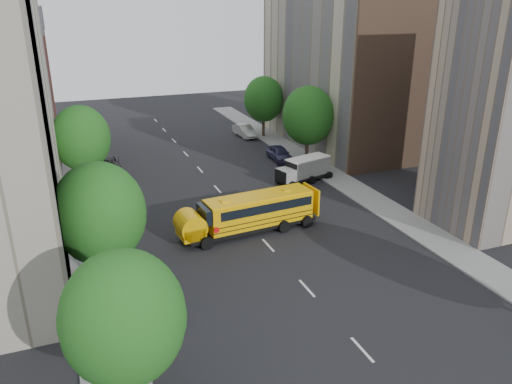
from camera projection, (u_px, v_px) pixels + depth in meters
ground at (258, 234)px, 36.58m from camera, size 120.00×120.00×0.00m
sidewalk_left at (89, 230)px, 37.01m from camera, size 3.00×80.00×0.12m
sidewalk_right at (356, 190)px, 44.81m from camera, size 3.00×80.00×0.12m
lane_markings at (217, 189)px, 45.28m from camera, size 0.15×64.00×0.01m
building_left_redbrick at (2, 97)px, 52.52m from camera, size 10.00×15.00×13.00m
building_right_far at (340, 66)px, 56.87m from camera, size 10.00×22.00×18.00m
building_right_sidewall at (399, 80)px, 47.29m from camera, size 10.10×0.30×18.00m
street_tree_0 at (124, 318)px, 19.01m from camera, size 4.80×4.80×7.41m
street_tree_1 at (100, 214)px, 27.60m from camera, size 5.12×5.12×7.90m
street_tree_2 at (81, 138)px, 43.31m from camera, size 4.99×4.99×7.71m
street_tree_4 at (308, 116)px, 50.68m from camera, size 5.25×5.25×8.10m
street_tree_5 at (264, 99)px, 61.25m from camera, size 4.86×4.86×7.51m
school_bus at (249, 212)px, 36.35m from camera, size 10.20×3.24×2.83m
safari_truck at (304, 169)px, 46.80m from camera, size 5.61×3.22×2.28m
parked_car_0 at (156, 302)px, 26.92m from camera, size 2.02×4.64×1.56m
parked_car_1 at (116, 191)px, 42.85m from camera, size 1.62×4.43×1.45m
parked_car_2 at (106, 163)px, 50.00m from camera, size 2.83×5.65×1.53m
parked_car_4 at (280, 154)px, 53.18m from camera, size 1.96×4.54×1.53m
parked_car_5 at (245, 131)px, 62.63m from camera, size 1.92×4.65×1.50m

